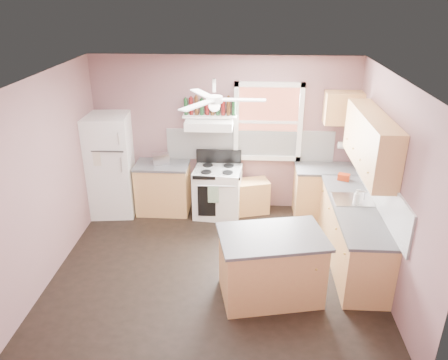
# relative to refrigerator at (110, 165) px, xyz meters

# --- Properties ---
(floor) EXTENTS (4.50, 4.50, 0.00)m
(floor) POSITION_rel_refrigerator_xyz_m (1.95, -1.62, -0.89)
(floor) COLOR black
(floor) RESTS_ON ground
(ceiling) EXTENTS (4.50, 4.50, 0.00)m
(ceiling) POSITION_rel_refrigerator_xyz_m (1.95, -1.62, 1.81)
(ceiling) COLOR white
(ceiling) RESTS_ON ground
(wall_back) EXTENTS (4.50, 0.05, 2.70)m
(wall_back) POSITION_rel_refrigerator_xyz_m (1.95, 0.40, 0.46)
(wall_back) COLOR #795657
(wall_back) RESTS_ON ground
(wall_right) EXTENTS (0.05, 4.00, 2.70)m
(wall_right) POSITION_rel_refrigerator_xyz_m (4.22, -1.62, 0.46)
(wall_right) COLOR #795657
(wall_right) RESTS_ON ground
(wall_left) EXTENTS (0.05, 4.00, 2.70)m
(wall_left) POSITION_rel_refrigerator_xyz_m (-0.33, -1.62, 0.46)
(wall_left) COLOR #795657
(wall_left) RESTS_ON ground
(backsplash_back) EXTENTS (2.90, 0.03, 0.55)m
(backsplash_back) POSITION_rel_refrigerator_xyz_m (2.40, 0.36, 0.29)
(backsplash_back) COLOR white
(backsplash_back) RESTS_ON wall_back
(backsplash_right) EXTENTS (0.03, 2.60, 0.55)m
(backsplash_right) POSITION_rel_refrigerator_xyz_m (4.18, -1.32, 0.29)
(backsplash_right) COLOR white
(backsplash_right) RESTS_ON wall_right
(window_view) EXTENTS (1.00, 0.02, 1.20)m
(window_view) POSITION_rel_refrigerator_xyz_m (2.70, 0.36, 0.71)
(window_view) COLOR brown
(window_view) RESTS_ON wall_back
(window_frame) EXTENTS (1.16, 0.07, 1.36)m
(window_frame) POSITION_rel_refrigerator_xyz_m (2.70, 0.33, 0.71)
(window_frame) COLOR white
(window_frame) RESTS_ON wall_back
(refrigerator) EXTENTS (0.83, 0.81, 1.77)m
(refrigerator) POSITION_rel_refrigerator_xyz_m (0.00, 0.00, 0.00)
(refrigerator) COLOR white
(refrigerator) RESTS_ON floor
(base_cabinet_left) EXTENTS (0.90, 0.60, 0.86)m
(base_cabinet_left) POSITION_rel_refrigerator_xyz_m (0.89, 0.08, -0.46)
(base_cabinet_left) COLOR tan
(base_cabinet_left) RESTS_ON floor
(counter_left) EXTENTS (0.92, 0.62, 0.04)m
(counter_left) POSITION_rel_refrigerator_xyz_m (0.89, 0.08, -0.01)
(counter_left) COLOR #444547
(counter_left) RESTS_ON base_cabinet_left
(toaster) EXTENTS (0.31, 0.23, 0.18)m
(toaster) POSITION_rel_refrigerator_xyz_m (0.88, 0.09, 0.10)
(toaster) COLOR silver
(toaster) RESTS_ON counter_left
(stove) EXTENTS (0.84, 0.71, 0.86)m
(stove) POSITION_rel_refrigerator_xyz_m (1.86, -0.00, -0.46)
(stove) COLOR white
(stove) RESTS_ON floor
(range_hood) EXTENTS (0.78, 0.50, 0.14)m
(range_hood) POSITION_rel_refrigerator_xyz_m (1.72, 0.13, 0.73)
(range_hood) COLOR white
(range_hood) RESTS_ON wall_back
(bottle_shelf) EXTENTS (0.90, 0.26, 0.03)m
(bottle_shelf) POSITION_rel_refrigerator_xyz_m (1.72, 0.25, 0.83)
(bottle_shelf) COLOR white
(bottle_shelf) RESTS_ON range_hood
(cart) EXTENTS (0.65, 0.52, 0.56)m
(cart) POSITION_rel_refrigerator_xyz_m (2.46, 0.13, -0.60)
(cart) COLOR tan
(cart) RESTS_ON floor
(base_cabinet_corner) EXTENTS (1.00, 0.60, 0.86)m
(base_cabinet_corner) POSITION_rel_refrigerator_xyz_m (3.70, 0.08, -0.46)
(base_cabinet_corner) COLOR tan
(base_cabinet_corner) RESTS_ON floor
(base_cabinet_right) EXTENTS (0.60, 2.20, 0.86)m
(base_cabinet_right) POSITION_rel_refrigerator_xyz_m (3.90, -1.32, -0.46)
(base_cabinet_right) COLOR tan
(base_cabinet_right) RESTS_ON floor
(counter_corner) EXTENTS (1.02, 0.62, 0.04)m
(counter_corner) POSITION_rel_refrigerator_xyz_m (3.70, 0.08, -0.01)
(counter_corner) COLOR #444547
(counter_corner) RESTS_ON base_cabinet_corner
(counter_right) EXTENTS (0.62, 2.22, 0.04)m
(counter_right) POSITION_rel_refrigerator_xyz_m (3.89, -1.32, -0.01)
(counter_right) COLOR #444547
(counter_right) RESTS_ON base_cabinet_right
(sink) EXTENTS (0.55, 0.45, 0.03)m
(sink) POSITION_rel_refrigerator_xyz_m (3.89, -1.12, 0.01)
(sink) COLOR silver
(sink) RESTS_ON counter_right
(faucet) EXTENTS (0.03, 0.03, 0.14)m
(faucet) POSITION_rel_refrigerator_xyz_m (4.05, -1.12, 0.08)
(faucet) COLOR silver
(faucet) RESTS_ON sink
(upper_cabinet_right) EXTENTS (0.33, 1.80, 0.76)m
(upper_cabinet_right) POSITION_rel_refrigerator_xyz_m (4.03, -1.12, 0.89)
(upper_cabinet_right) COLOR tan
(upper_cabinet_right) RESTS_ON wall_right
(upper_cabinet_corner) EXTENTS (0.60, 0.33, 0.52)m
(upper_cabinet_corner) POSITION_rel_refrigerator_xyz_m (3.90, 0.21, 1.01)
(upper_cabinet_corner) COLOR tan
(upper_cabinet_corner) RESTS_ON wall_back
(paper_towel) EXTENTS (0.26, 0.12, 0.12)m
(paper_towel) POSITION_rel_refrigerator_xyz_m (4.02, 0.24, 0.36)
(paper_towel) COLOR white
(paper_towel) RESTS_ON wall_back
(island) EXTENTS (1.36, 1.01, 0.86)m
(island) POSITION_rel_refrigerator_xyz_m (2.70, -2.18, -0.46)
(island) COLOR tan
(island) RESTS_ON floor
(island_top) EXTENTS (1.45, 1.10, 0.04)m
(island_top) POSITION_rel_refrigerator_xyz_m (2.70, -2.18, -0.01)
(island_top) COLOR #444547
(island_top) RESTS_ON island
(ceiling_fan_hub) EXTENTS (0.20, 0.20, 0.08)m
(ceiling_fan_hub) POSITION_rel_refrigerator_xyz_m (1.95, -1.62, 1.56)
(ceiling_fan_hub) COLOR white
(ceiling_fan_hub) RESTS_ON ceiling
(soap_bottle) EXTENTS (0.09, 0.09, 0.23)m
(soap_bottle) POSITION_rel_refrigerator_xyz_m (3.90, -1.27, 0.13)
(soap_bottle) COLOR silver
(soap_bottle) RESTS_ON counter_right
(red_caddy) EXTENTS (0.21, 0.18, 0.10)m
(red_caddy) POSITION_rel_refrigerator_xyz_m (3.89, -0.42, 0.06)
(red_caddy) COLOR #AC2D0E
(red_caddy) RESTS_ON counter_right
(wine_bottles) EXTENTS (0.86, 0.06, 0.31)m
(wine_bottles) POSITION_rel_refrigerator_xyz_m (1.72, 0.25, 0.99)
(wine_bottles) COLOR #143819
(wine_bottles) RESTS_ON bottle_shelf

